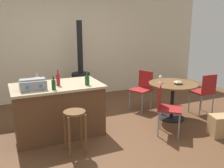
{
  "coord_description": "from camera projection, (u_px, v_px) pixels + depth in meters",
  "views": [
    {
      "loc": [
        -1.59,
        -3.78,
        1.91
      ],
      "look_at": [
        0.3,
        0.3,
        0.79
      ],
      "focal_mm": 39.7,
      "sensor_mm": 36.0,
      "label": 1
    }
  ],
  "objects": [
    {
      "name": "ground_plane",
      "position": [
        104.0,
        132.0,
        4.44
      ],
      "size": [
        8.8,
        8.8,
        0.0
      ],
      "primitive_type": "plane",
      "color": "brown"
    },
    {
      "name": "back_wall",
      "position": [
        66.0,
        45.0,
        6.27
      ],
      "size": [
        8.0,
        0.1,
        2.7
      ],
      "primitive_type": "cube",
      "color": "beige",
      "rests_on": "ground_plane"
    },
    {
      "name": "kitchen_island",
      "position": [
        58.0,
        109.0,
        4.29
      ],
      "size": [
        1.5,
        0.9,
        0.89
      ],
      "color": "brown",
      "rests_on": "ground_plane"
    },
    {
      "name": "wooden_stool",
      "position": [
        75.0,
        123.0,
        3.64
      ],
      "size": [
        0.32,
        0.32,
        0.66
      ],
      "color": "brown",
      "rests_on": "ground_plane"
    },
    {
      "name": "dining_table",
      "position": [
        173.0,
        92.0,
        4.95
      ],
      "size": [
        0.96,
        0.96,
        0.74
      ],
      "color": "black",
      "rests_on": "ground_plane"
    },
    {
      "name": "folding_chair_near",
      "position": [
        166.0,
        106.0,
        4.27
      ],
      "size": [
        0.56,
        0.56,
        0.86
      ],
      "color": "maroon",
      "rests_on": "ground_plane"
    },
    {
      "name": "folding_chair_far",
      "position": [
        204.0,
        90.0,
        5.17
      ],
      "size": [
        0.41,
        0.42,
        0.88
      ],
      "color": "maroon",
      "rests_on": "ground_plane"
    },
    {
      "name": "folding_chair_left",
      "position": [
        142.0,
        87.0,
        5.52
      ],
      "size": [
        0.53,
        0.53,
        0.86
      ],
      "color": "maroon",
      "rests_on": "ground_plane"
    },
    {
      "name": "wood_stove",
      "position": [
        81.0,
        82.0,
        6.06
      ],
      "size": [
        0.44,
        0.45,
        1.97
      ],
      "color": "black",
      "rests_on": "ground_plane"
    },
    {
      "name": "toolbox",
      "position": [
        33.0,
        84.0,
        3.87
      ],
      "size": [
        0.4,
        0.26,
        0.17
      ],
      "color": "gray",
      "rests_on": "kitchen_island"
    },
    {
      "name": "bottle_0",
      "position": [
        37.0,
        81.0,
        4.13
      ],
      "size": [
        0.07,
        0.07,
        0.2
      ],
      "color": "#B7B2AD",
      "rests_on": "kitchen_island"
    },
    {
      "name": "bottle_1",
      "position": [
        54.0,
        84.0,
        3.87
      ],
      "size": [
        0.07,
        0.07,
        0.21
      ],
      "color": "#194C23",
      "rests_on": "kitchen_island"
    },
    {
      "name": "bottle_2",
      "position": [
        87.0,
        80.0,
        4.15
      ],
      "size": [
        0.08,
        0.08,
        0.22
      ],
      "color": "#194C23",
      "rests_on": "kitchen_island"
    },
    {
      "name": "bottle_3",
      "position": [
        58.0,
        79.0,
        4.12
      ],
      "size": [
        0.07,
        0.07,
        0.27
      ],
      "color": "maroon",
      "rests_on": "kitchen_island"
    },
    {
      "name": "cup_0",
      "position": [
        22.0,
        83.0,
        4.1
      ],
      "size": [
        0.11,
        0.08,
        0.11
      ],
      "color": "#4C7099",
      "rests_on": "kitchen_island"
    },
    {
      "name": "cup_1",
      "position": [
        33.0,
        81.0,
        4.23
      ],
      "size": [
        0.12,
        0.08,
        0.1
      ],
      "color": "#4C7099",
      "rests_on": "kitchen_island"
    },
    {
      "name": "wine_glass",
      "position": [
        160.0,
        77.0,
        4.94
      ],
      "size": [
        0.07,
        0.07,
        0.14
      ],
      "color": "silver",
      "rests_on": "dining_table"
    },
    {
      "name": "serving_bowl",
      "position": [
        178.0,
        82.0,
        4.82
      ],
      "size": [
        0.18,
        0.18,
        0.07
      ],
      "primitive_type": "ellipsoid",
      "color": "tan",
      "rests_on": "dining_table"
    },
    {
      "name": "cardboard_box",
      "position": [
        223.0,
        126.0,
        4.26
      ],
      "size": [
        0.51,
        0.41,
        0.37
      ],
      "primitive_type": "cube",
      "rotation": [
        0.0,
        0.0,
        -0.3
      ],
      "color": "tan",
      "rests_on": "ground_plane"
    }
  ]
}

